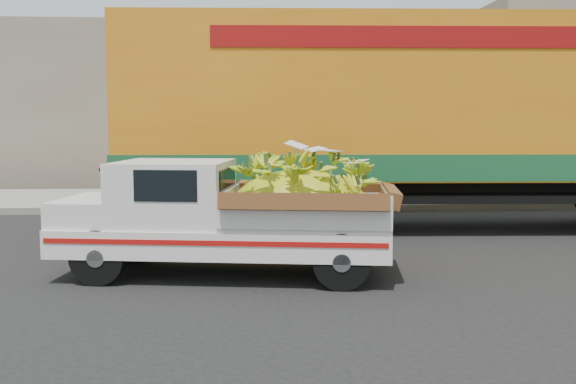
{
  "coord_description": "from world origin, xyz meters",
  "views": [
    {
      "loc": [
        -1.26,
        -8.77,
        1.93
      ],
      "look_at": [
        -0.69,
        -0.16,
        1.02
      ],
      "focal_mm": 40.0,
      "sensor_mm": 36.0,
      "label": 1
    }
  ],
  "objects": [
    {
      "name": "ground",
      "position": [
        0.0,
        0.0,
        0.0
      ],
      "size": [
        100.0,
        100.0,
        0.0
      ],
      "primitive_type": "plane",
      "color": "black",
      "rests_on": "ground"
    },
    {
      "name": "sidewalk",
      "position": [
        0.0,
        7.45,
        0.07
      ],
      "size": [
        60.0,
        4.0,
        0.14
      ],
      "primitive_type": "cube",
      "color": "gray",
      "rests_on": "ground"
    },
    {
      "name": "building_left",
      "position": [
        -8.0,
        13.35,
        2.5
      ],
      "size": [
        18.0,
        6.0,
        5.0
      ],
      "primitive_type": "cube",
      "color": "gray",
      "rests_on": "ground"
    },
    {
      "name": "pickup_truck",
      "position": [
        -1.21,
        -0.66,
        0.79
      ],
      "size": [
        4.35,
        2.12,
        1.46
      ],
      "rotation": [
        0.0,
        0.0,
        -0.15
      ],
      "color": "black",
      "rests_on": "ground"
    },
    {
      "name": "curb",
      "position": [
        0.0,
        5.35,
        0.07
      ],
      "size": [
        60.0,
        0.25,
        0.15
      ],
      "primitive_type": "cube",
      "color": "gray",
      "rests_on": "ground"
    },
    {
      "name": "semi_trailer",
      "position": [
        2.46,
        2.89,
        2.12
      ],
      "size": [
        12.03,
        3.02,
        3.8
      ],
      "rotation": [
        0.0,
        0.0,
        -0.04
      ],
      "color": "black",
      "rests_on": "ground"
    }
  ]
}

